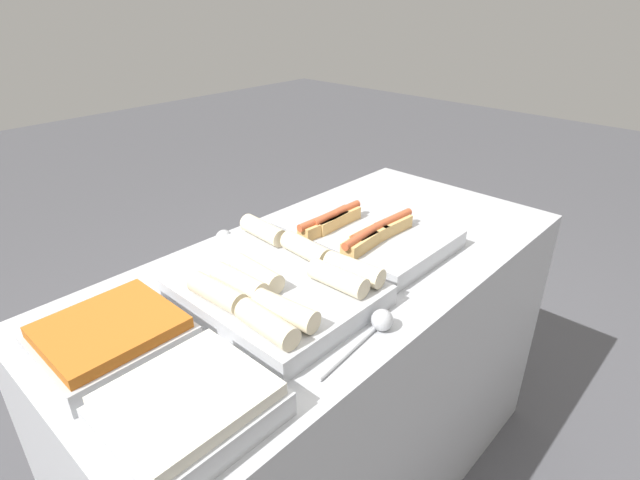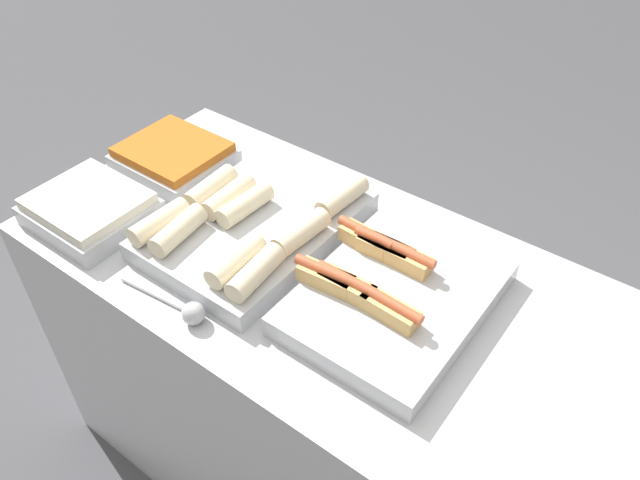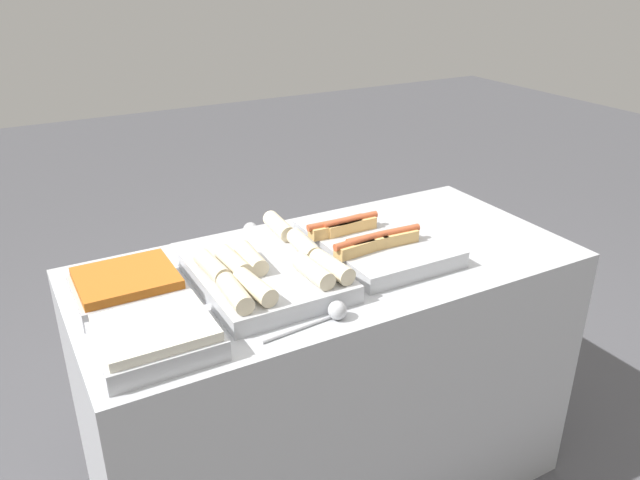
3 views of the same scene
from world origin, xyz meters
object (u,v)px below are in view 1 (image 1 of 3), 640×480
at_px(serving_spoon_near, 378,324).
at_px(serving_spoon_far, 219,241).
at_px(tray_hotdogs, 364,233).
at_px(tray_side_front, 189,407).
at_px(tray_wraps, 270,284).
at_px(tray_side_back, 111,338).

bearing_deg(serving_spoon_near, serving_spoon_far, 89.30).
xyz_separation_m(tray_hotdogs, tray_side_front, (-0.73, -0.20, 0.00)).
bearing_deg(tray_wraps, serving_spoon_far, 76.50).
bearing_deg(tray_side_front, tray_side_back, 90.00).
distance_m(tray_side_back, serving_spoon_far, 0.47).
xyz_separation_m(tray_side_front, serving_spoon_far, (0.42, 0.49, -0.01)).
xyz_separation_m(tray_side_back, serving_spoon_near, (0.42, -0.36, -0.01)).
bearing_deg(tray_side_back, tray_side_front, -90.00).
height_order(tray_wraps, serving_spoon_far, tray_wraps).
height_order(tray_side_front, tray_side_back, same).
relative_size(tray_hotdogs, serving_spoon_far, 1.78).
distance_m(tray_wraps, tray_side_back, 0.36).
height_order(tray_hotdogs, tray_side_front, tray_hotdogs).
bearing_deg(tray_hotdogs, tray_wraps, -177.94).
height_order(tray_wraps, serving_spoon_near, tray_wraps).
distance_m(tray_hotdogs, tray_wraps, 0.38).
bearing_deg(tray_hotdogs, serving_spoon_near, -137.60).
distance_m(tray_hotdogs, serving_spoon_far, 0.42).
relative_size(tray_hotdogs, serving_spoon_near, 1.93).
relative_size(tray_side_back, serving_spoon_near, 1.15).
relative_size(tray_wraps, tray_side_back, 1.86).
bearing_deg(serving_spoon_near, tray_wraps, 103.42).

